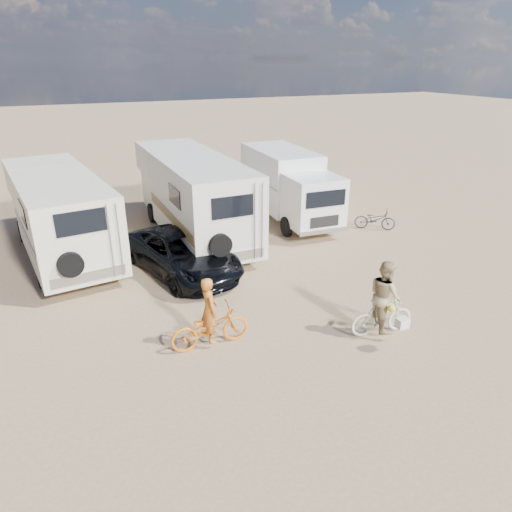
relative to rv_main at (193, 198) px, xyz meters
name	(u,v)px	position (x,y,z in m)	size (l,w,h in m)	color
ground	(287,312)	(0.50, -6.78, -1.58)	(140.00, 140.00, 0.00)	tan
rv_main	(193,198)	(0.00, 0.00, 0.00)	(2.45, 8.17, 3.16)	white
rv_left	(60,217)	(-4.76, 0.11, -0.14)	(2.49, 7.63, 2.89)	beige
box_truck	(289,187)	(4.42, 0.45, -0.15)	(2.15, 6.38, 2.87)	white
dark_suv	(182,253)	(-1.37, -3.01, -0.91)	(2.23, 4.84, 1.34)	black
bike_man	(210,327)	(-1.95, -7.42, -1.07)	(0.68, 1.95, 1.03)	orange
bike_woman	(382,316)	(2.19, -8.70, -1.08)	(0.48, 1.68, 1.01)	beige
rider_man	(209,316)	(-1.95, -7.42, -0.76)	(0.60, 0.39, 1.65)	#C1681F
rider_woman	(384,302)	(2.19, -8.70, -0.66)	(0.89, 0.70, 1.84)	tan
bike_parked	(375,219)	(6.98, -2.24, -1.15)	(0.57, 1.64, 0.86)	#2A2C29
cooler	(197,276)	(-1.19, -4.02, -1.34)	(0.61, 0.45, 0.49)	#28538E
crate	(241,252)	(0.91, -2.59, -1.40)	(0.45, 0.45, 0.36)	#826449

